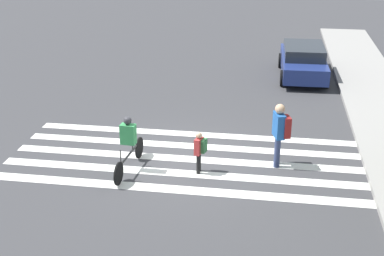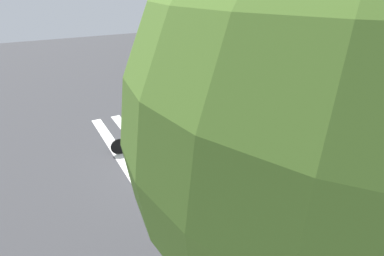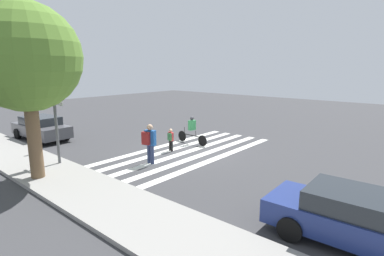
{
  "view_description": "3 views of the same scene",
  "coord_description": "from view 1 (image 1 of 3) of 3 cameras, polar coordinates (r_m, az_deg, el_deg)",
  "views": [
    {
      "loc": [
        13.6,
        2.31,
        6.69
      ],
      "look_at": [
        -0.2,
        0.19,
        0.89
      ],
      "focal_mm": 50.0,
      "sensor_mm": 36.0,
      "label": 1
    },
    {
      "loc": [
        4.14,
        8.27,
        5.73
      ],
      "look_at": [
        -0.75,
        -0.4,
        0.91
      ],
      "focal_mm": 28.0,
      "sensor_mm": 36.0,
      "label": 2
    },
    {
      "loc": [
        -9.86,
        11.29,
        4.29
      ],
      "look_at": [
        -0.71,
        0.57,
        1.43
      ],
      "focal_mm": 28.0,
      "sensor_mm": 36.0,
      "label": 3
    }
  ],
  "objects": [
    {
      "name": "ground_plane",
      "position": [
        15.33,
        -0.81,
        -3.3
      ],
      "size": [
        60.0,
        60.0,
        0.0
      ],
      "primitive_type": "plane",
      "color": "#38383A"
    },
    {
      "name": "crosswalk_stripes",
      "position": [
        15.33,
        -0.81,
        -3.29
      ],
      "size": [
        4.01,
        10.0,
        0.01
      ],
      "color": "silver",
      "rests_on": "ground_plane"
    },
    {
      "name": "pedestrian_child_with_backpack",
      "position": [
        14.7,
        9.38,
        -0.25
      ],
      "size": [
        0.55,
        0.51,
        1.81
      ],
      "rotation": [
        0.0,
        0.0,
        3.43
      ],
      "color": "navy",
      "rests_on": "ground_plane"
    },
    {
      "name": "pedestrian_adult_yellow_jacket",
      "position": [
        14.28,
        0.84,
        -2.27
      ],
      "size": [
        0.36,
        0.33,
        1.18
      ],
      "rotation": [
        0.0,
        0.0,
        2.87
      ],
      "color": "black",
      "rests_on": "ground_plane"
    },
    {
      "name": "cyclist_near_curb",
      "position": [
        14.42,
        -6.79,
        -1.45
      ],
      "size": [
        2.27,
        0.42,
        1.58
      ],
      "rotation": [
        0.0,
        0.0,
        -0.08
      ],
      "color": "black",
      "rests_on": "ground_plane"
    },
    {
      "name": "car_parked_far_curb",
      "position": [
        23.05,
        11.77,
        7.06
      ],
      "size": [
        4.4,
        2.01,
        1.36
      ],
      "rotation": [
        0.0,
        0.0,
        0.03
      ],
      "color": "navy",
      "rests_on": "ground_plane"
    }
  ]
}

